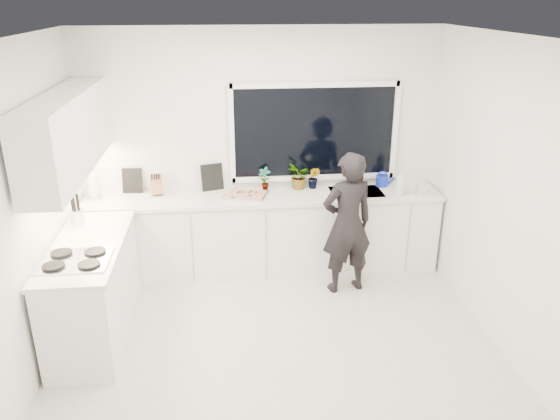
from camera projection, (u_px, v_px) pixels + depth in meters
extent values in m
cube|color=beige|center=(277.00, 342.00, 5.05)|extent=(4.00, 3.50, 0.02)
cube|color=white|center=(261.00, 150.00, 6.18)|extent=(4.00, 0.02, 2.70)
cube|color=white|center=(27.00, 215.00, 4.36)|extent=(0.02, 3.50, 2.70)
cube|color=white|center=(506.00, 197.00, 4.75)|extent=(0.02, 3.50, 2.70)
cube|color=white|center=(276.00, 35.00, 4.05)|extent=(4.00, 3.50, 0.02)
cube|color=black|center=(314.00, 132.00, 6.13)|extent=(1.80, 0.02, 1.00)
cube|color=white|center=(264.00, 234.00, 6.23)|extent=(3.92, 0.58, 0.88)
cube|color=white|center=(94.00, 290.00, 5.05)|extent=(0.58, 1.60, 0.88)
cube|color=silver|center=(264.00, 197.00, 6.05)|extent=(3.94, 0.62, 0.04)
cube|color=silver|center=(87.00, 245.00, 4.88)|extent=(0.62, 1.60, 0.04)
cube|color=white|center=(68.00, 133.00, 4.84)|extent=(0.34, 2.10, 0.70)
cube|color=silver|center=(356.00, 196.00, 6.17)|extent=(0.58, 0.42, 0.14)
cylinder|color=silver|center=(353.00, 177.00, 6.30)|extent=(0.03, 0.03, 0.22)
cube|color=black|center=(75.00, 260.00, 4.54)|extent=(0.56, 0.48, 0.03)
imported|color=black|center=(347.00, 224.00, 5.68)|extent=(0.63, 0.48, 1.54)
cube|color=silver|center=(246.00, 195.00, 6.00)|extent=(0.53, 0.46, 0.03)
cube|color=red|center=(246.00, 194.00, 5.99)|extent=(0.48, 0.41, 0.01)
cylinder|color=#1226A8|center=(382.00, 181.00, 6.31)|extent=(0.18, 0.18, 0.13)
cylinder|color=silver|center=(93.00, 187.00, 5.92)|extent=(0.14, 0.14, 0.26)
cube|color=olive|center=(157.00, 185.00, 6.03)|extent=(0.14, 0.12, 0.22)
cylinder|color=#B6B6BB|center=(77.00, 217.00, 5.24)|extent=(0.13, 0.13, 0.16)
cube|color=black|center=(132.00, 181.00, 6.08)|extent=(0.22, 0.04, 0.28)
cube|color=black|center=(212.00, 177.00, 6.17)|extent=(0.24, 0.09, 0.30)
imported|color=#26662D|center=(265.00, 179.00, 6.15)|extent=(0.17, 0.16, 0.27)
imported|color=#26662D|center=(300.00, 176.00, 6.19)|extent=(0.29, 0.32, 0.30)
imported|color=#26662D|center=(314.00, 178.00, 6.21)|extent=(0.18, 0.17, 0.26)
imported|color=#26662D|center=(356.00, 174.00, 6.25)|extent=(0.25, 0.25, 0.32)
imported|color=#D8BF66|center=(401.00, 182.00, 6.01)|extent=(0.16, 0.16, 0.30)
imported|color=#D8BF66|center=(421.00, 185.00, 6.05)|extent=(0.11, 0.10, 0.21)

